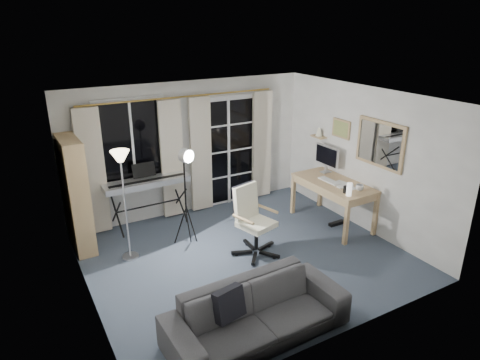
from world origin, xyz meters
name	(u,v)px	position (x,y,z in m)	size (l,w,h in m)	color
floor	(246,257)	(0.00, 0.00, -0.01)	(4.50, 4.00, 0.02)	#3A4354
window	(132,140)	(-1.05, 1.97, 1.50)	(1.20, 0.08, 1.40)	white
french_door	(228,152)	(0.75, 1.97, 1.03)	(1.32, 0.09, 2.11)	white
curtains	(186,157)	(-0.14, 1.88, 1.09)	(3.60, 0.07, 2.13)	gold
bookshelf	(74,198)	(-2.12, 1.52, 0.84)	(0.30, 0.83, 1.78)	tan
torchiere_lamp	(122,173)	(-1.53, 0.85, 1.36)	(0.34, 0.34, 1.69)	#B2B2B7
keyboard_piano	(147,184)	(-0.93, 1.70, 0.80)	(1.46, 0.72, 1.05)	black
studio_light	(186,167)	(-0.57, 0.81, 1.29)	(0.37, 0.37, 1.61)	black
office_chair	(251,214)	(0.15, 0.12, 0.63)	(0.75, 0.72, 1.08)	black
desk	(333,187)	(1.88, 0.24, 0.68)	(0.76, 1.47, 0.78)	tan
monitor	(327,157)	(2.08, 0.69, 1.08)	(0.19, 0.56, 0.49)	silver
desk_clutter	(340,196)	(1.82, 0.01, 0.61)	(0.45, 0.89, 0.99)	white
mug	(360,187)	(1.98, -0.26, 0.84)	(0.13, 0.10, 0.13)	silver
wall_mirror	(380,144)	(2.22, -0.35, 1.55)	(0.04, 0.94, 0.74)	tan
framed_print	(341,129)	(2.23, 0.55, 1.60)	(0.03, 0.42, 0.32)	tan
wall_shelf	(319,134)	(2.16, 1.05, 1.41)	(0.16, 0.30, 0.18)	tan
sofa	(257,306)	(-0.76, -1.55, 0.41)	(2.11, 0.67, 0.82)	#2E2D30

